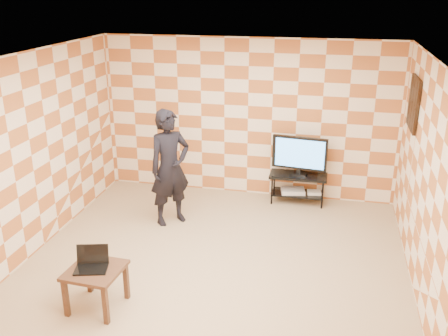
{
  "coord_description": "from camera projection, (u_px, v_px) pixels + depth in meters",
  "views": [
    {
      "loc": [
        1.35,
        -5.59,
        3.52
      ],
      "look_at": [
        0.0,
        0.6,
        1.15
      ],
      "focal_mm": 40.0,
      "sensor_mm": 36.0,
      "label": 1
    }
  ],
  "objects": [
    {
      "name": "wall_back",
      "position": [
        248.0,
        119.0,
        8.44
      ],
      "size": [
        5.0,
        0.02,
        2.7
      ],
      "primitive_type": "cube",
      "color": "beige",
      "rests_on": "ground"
    },
    {
      "name": "dvd_player",
      "position": [
        293.0,
        191.0,
        8.43
      ],
      "size": [
        0.43,
        0.34,
        0.06
      ],
      "primitive_type": "cube",
      "rotation": [
        0.0,
        0.0,
        0.18
      ],
      "color": "#BDBDBF",
      "rests_on": "tv_stand"
    },
    {
      "name": "ceiling",
      "position": [
        213.0,
        59.0,
        5.67
      ],
      "size": [
        5.0,
        5.0,
        0.02
      ],
      "primitive_type": "cube",
      "color": "white",
      "rests_on": "wall_back"
    },
    {
      "name": "tv",
      "position": [
        300.0,
        154.0,
        8.19
      ],
      "size": [
        0.91,
        0.2,
        0.66
      ],
      "color": "black",
      "rests_on": "tv_stand"
    },
    {
      "name": "laptop",
      "position": [
        92.0,
        263.0,
        5.6
      ],
      "size": [
        0.42,
        0.36,
        0.24
      ],
      "color": "black",
      "rests_on": "side_table"
    },
    {
      "name": "wall_right",
      "position": [
        428.0,
        186.0,
        5.65
      ],
      "size": [
        0.02,
        5.0,
        2.7
      ],
      "primitive_type": "cube",
      "color": "beige",
      "rests_on": "ground"
    },
    {
      "name": "tv_stand",
      "position": [
        298.0,
        182.0,
        8.37
      ],
      "size": [
        0.95,
        0.43,
        0.5
      ],
      "color": "black",
      "rests_on": "floor"
    },
    {
      "name": "side_table",
      "position": [
        95.0,
        276.0,
        5.62
      ],
      "size": [
        0.63,
        0.63,
        0.5
      ],
      "color": "#3B1D11",
      "rests_on": "floor"
    },
    {
      "name": "wall_left",
      "position": [
        32.0,
        155.0,
        6.65
      ],
      "size": [
        0.02,
        5.0,
        2.7
      ],
      "primitive_type": "cube",
      "color": "beige",
      "rests_on": "ground"
    },
    {
      "name": "game_console",
      "position": [
        314.0,
        192.0,
        8.39
      ],
      "size": [
        0.24,
        0.19,
        0.05
      ],
      "primitive_type": "cube",
      "rotation": [
        0.0,
        0.0,
        0.13
      ],
      "color": "silver",
      "rests_on": "tv_stand"
    },
    {
      "name": "floor",
      "position": [
        214.0,
        264.0,
        6.62
      ],
      "size": [
        5.0,
        5.0,
        0.0
      ],
      "primitive_type": "plane",
      "color": "tan",
      "rests_on": "ground"
    },
    {
      "name": "wall_front",
      "position": [
        139.0,
        281.0,
        3.86
      ],
      "size": [
        5.0,
        0.02,
        2.7
      ],
      "primitive_type": "cube",
      "color": "beige",
      "rests_on": "ground"
    },
    {
      "name": "person",
      "position": [
        170.0,
        168.0,
        7.51
      ],
      "size": [
        0.77,
        0.76,
        1.79
      ],
      "primitive_type": "imported",
      "rotation": [
        0.0,
        0.0,
        0.78
      ],
      "color": "black",
      "rests_on": "floor"
    },
    {
      "name": "wall_art",
      "position": [
        414.0,
        103.0,
        6.86
      ],
      "size": [
        0.04,
        0.72,
        0.72
      ],
      "color": "black",
      "rests_on": "wall_right"
    }
  ]
}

